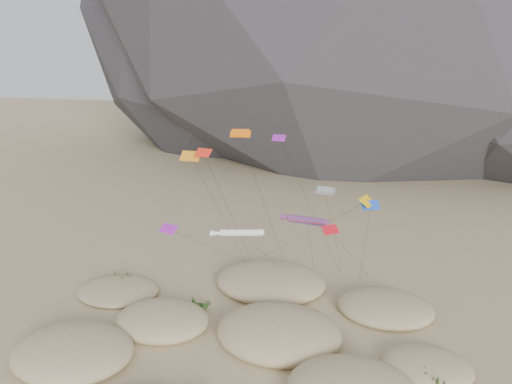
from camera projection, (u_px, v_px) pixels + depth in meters
The scene contains 9 objects.
ground at pixel (242, 362), 52.19m from camera, with size 500.00×500.00×0.00m, color #CCB789.
dunes at pixel (247, 331), 56.61m from camera, with size 49.17×40.87×4.11m.
dune_grass at pixel (235, 334), 55.81m from camera, with size 42.97×28.74×1.50m.
kite_stakes at pixel (300, 268), 74.31m from camera, with size 18.25×2.69×0.30m.
rainbow_tube_kite at pixel (306, 220), 59.85m from camera, with size 6.50×14.92×12.54m.
white_tube_kite at pixel (238, 233), 58.69m from camera, with size 7.36×12.98×11.38m.
orange_parafoil at pixel (241, 136), 56.90m from camera, with size 4.19×13.78×22.80m.
multi_parafoil at pixel (325, 192), 57.13m from camera, with size 2.40×15.98×16.43m.
delta_kites at pixel (268, 194), 57.38m from camera, with size 25.66×17.99×21.96m.
Camera 1 is at (13.43, -43.33, 31.39)m, focal length 35.00 mm.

